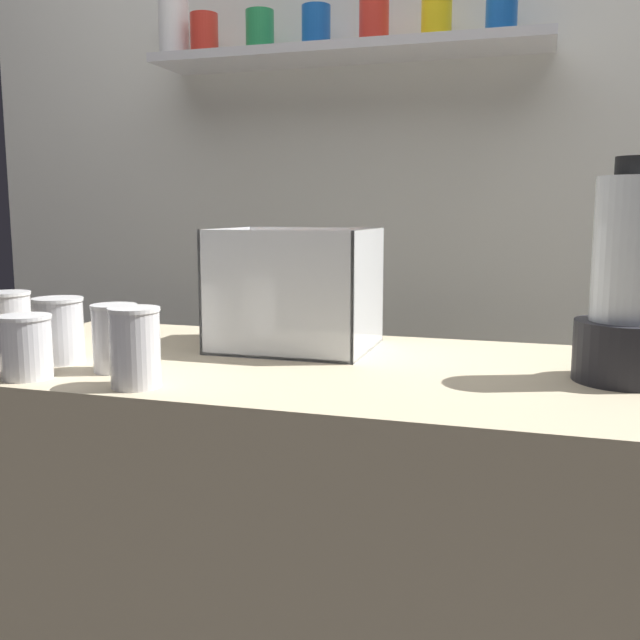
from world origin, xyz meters
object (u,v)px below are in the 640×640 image
object	(u,v)px
carrot_display_bin	(299,309)
juice_cup_pomegranate_far_right	(135,352)
juice_cup_carrot_far_left	(9,325)
juice_cup_beet_middle	(26,349)
juice_cup_orange_left	(59,335)
blender_pitcher	(628,295)
juice_cup_carrot_right	(115,342)

from	to	relation	value
carrot_display_bin	juice_cup_pomegranate_far_right	size ratio (longest dim) A/B	2.41
juice_cup_pomegranate_far_right	carrot_display_bin	bearing A→B (deg)	70.04
juice_cup_carrot_far_left	juice_cup_beet_middle	world-z (taller)	juice_cup_carrot_far_left
juice_cup_orange_left	juice_cup_pomegranate_far_right	world-z (taller)	juice_cup_pomegranate_far_right
juice_cup_orange_left	juice_cup_beet_middle	bearing A→B (deg)	-77.97
blender_pitcher	juice_cup_carrot_right	xyz separation A→B (m)	(-0.84, -0.18, -0.09)
carrot_display_bin	juice_cup_carrot_far_left	bearing A→B (deg)	-158.61
juice_cup_carrot_right	carrot_display_bin	bearing A→B (deg)	51.68
carrot_display_bin	blender_pitcher	xyz separation A→B (m)	(0.60, -0.12, 0.06)
carrot_display_bin	juice_cup_carrot_far_left	xyz separation A→B (m)	(-0.53, -0.21, -0.03)
juice_cup_beet_middle	juice_cup_pomegranate_far_right	size ratio (longest dim) A/B	0.83
blender_pitcher	juice_cup_orange_left	xyz separation A→B (m)	(-0.98, -0.14, -0.09)
juice_cup_beet_middle	juice_cup_pomegranate_far_right	world-z (taller)	juice_cup_pomegranate_far_right
juice_cup_carrot_right	juice_cup_pomegranate_far_right	world-z (taller)	juice_cup_pomegranate_far_right
blender_pitcher	juice_cup_orange_left	bearing A→B (deg)	-171.57
juice_cup_orange_left	juice_cup_carrot_right	world-z (taller)	juice_cup_orange_left
juice_cup_beet_middle	blender_pitcher	bearing A→B (deg)	15.66
juice_cup_carrot_far_left	juice_cup_beet_middle	distance (m)	0.26
carrot_display_bin	juice_cup_carrot_far_left	size ratio (longest dim) A/B	2.57
blender_pitcher	juice_cup_orange_left	distance (m)	0.99
blender_pitcher	juice_cup_pomegranate_far_right	world-z (taller)	blender_pitcher
juice_cup_carrot_far_left	juice_cup_pomegranate_far_right	bearing A→B (deg)	-24.54
blender_pitcher	juice_cup_carrot_right	distance (m)	0.86
juice_cup_orange_left	juice_cup_carrot_right	bearing A→B (deg)	-13.01
juice_cup_orange_left	juice_cup_beet_middle	world-z (taller)	juice_cup_orange_left
juice_cup_orange_left	blender_pitcher	bearing A→B (deg)	8.43
carrot_display_bin	juice_cup_beet_middle	bearing A→B (deg)	-131.85
juice_cup_carrot_right	juice_cup_pomegranate_far_right	size ratio (longest dim) A/B	0.92
juice_cup_carrot_far_left	juice_cup_orange_left	bearing A→B (deg)	-19.70
juice_cup_carrot_far_left	juice_cup_pomegranate_far_right	size ratio (longest dim) A/B	0.94
blender_pitcher	juice_cup_pomegranate_far_right	xyz separation A→B (m)	(-0.74, -0.27, -0.09)
juice_cup_orange_left	juice_cup_carrot_right	distance (m)	0.14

